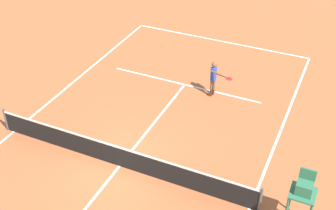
{
  "coord_description": "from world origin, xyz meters",
  "views": [
    {
      "loc": [
        -6.86,
        10.56,
        11.5
      ],
      "look_at": [
        -0.46,
        -3.45,
        0.8
      ],
      "focal_mm": 46.9,
      "sensor_mm": 36.0,
      "label": 1
    }
  ],
  "objects": [
    {
      "name": "tennis_net",
      "position": [
        0.0,
        0.0,
        0.5
      ],
      "size": [
        10.96,
        0.1,
        1.07
      ],
      "color": "#4C4C51",
      "rests_on": "ground"
    },
    {
      "name": "court_lines",
      "position": [
        0.0,
        0.0,
        0.0
      ],
      "size": [
        10.36,
        23.52,
        0.01
      ],
      "color": "white",
      "rests_on": "ground"
    },
    {
      "name": "tennis_ball",
      "position": [
        -0.09,
        -5.12,
        0.03
      ],
      "size": [
        0.07,
        0.07,
        0.07
      ],
      "primitive_type": "sphere",
      "color": "#CCE033",
      "rests_on": "ground"
    },
    {
      "name": "ground_plane",
      "position": [
        0.0,
        0.0,
        0.0
      ],
      "size": [
        60.0,
        60.0,
        0.0
      ],
      "primitive_type": "plane",
      "color": "#AD5933"
    },
    {
      "name": "umpire_chair",
      "position": [
        -6.69,
        0.16,
        1.61
      ],
      "size": [
        0.8,
        0.8,
        2.41
      ],
      "color": "#2D6B4C",
      "rests_on": "ground"
    },
    {
      "name": "player_serving",
      "position": [
        -1.59,
        -6.09,
        1.07
      ],
      "size": [
        1.22,
        0.9,
        1.79
      ],
      "rotation": [
        0.0,
        0.0,
        1.25
      ],
      "color": "brown",
      "rests_on": "ground"
    }
  ]
}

